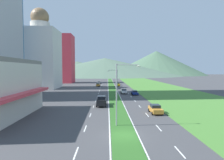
{
  "coord_description": "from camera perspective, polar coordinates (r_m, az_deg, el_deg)",
  "views": [
    {
      "loc": [
        -2.02,
        -22.67,
        8.12
      ],
      "look_at": [
        -0.45,
        42.61,
        4.52
      ],
      "focal_mm": 30.18,
      "sensor_mm": 36.0,
      "label": 1
    }
  ],
  "objects": [
    {
      "name": "lane_dash_left_2",
      "position": [
        19.95,
        -10.85,
        -20.89
      ],
      "size": [
        0.16,
        2.8,
        0.01
      ],
      "primitive_type": "cube",
      "color": "silver",
      "rests_on": "ground_plane"
    },
    {
      "name": "street_lamp_near",
      "position": [
        26.98,
        2.26,
        -2.98
      ],
      "size": [
        3.52,
        0.29,
        8.97
      ],
      "color": "#99999E",
      "rests_on": "ground_plane"
    },
    {
      "name": "hill_far_left",
      "position": [
        308.91,
        -10.54,
        3.58
      ],
      "size": [
        171.29,
        171.29,
        21.48
      ],
      "primitive_type": "cone",
      "color": "#516B56",
      "rests_on": "ground_plane"
    },
    {
      "name": "lane_dash_right_14",
      "position": [
        110.25,
        2.33,
        -1.07
      ],
      "size": [
        0.16,
        2.8,
        0.01
      ],
      "primitive_type": "cube",
      "color": "silver",
      "rests_on": "ground_plane"
    },
    {
      "name": "car_6",
      "position": [
        108.57,
        -3.93,
        -0.77
      ],
      "size": [
        1.95,
        4.1,
        1.36
      ],
      "rotation": [
        0.0,
        0.0,
        1.57
      ],
      "color": "slate",
      "rests_on": "ground_plane"
    },
    {
      "name": "lane_dash_right_2",
      "position": [
        20.96,
        19.83,
        -19.8
      ],
      "size": [
        0.16,
        2.8,
        0.01
      ],
      "primitive_type": "cube",
      "color": "silver",
      "rests_on": "ground_plane"
    },
    {
      "name": "lane_dash_left_8",
      "position": [
        64.43,
        -4.12,
        -4.09
      ],
      "size": [
        0.16,
        2.8,
        0.01
      ],
      "primitive_type": "cube",
      "color": "silver",
      "rests_on": "ground_plane"
    },
    {
      "name": "edge_line_median_left",
      "position": [
        83.07,
        -1.18,
        -2.45
      ],
      "size": [
        0.16,
        240.0,
        0.01
      ],
      "primitive_type": "cube",
      "color": "silver",
      "rests_on": "ground_plane"
    },
    {
      "name": "midrise_colored",
      "position": [
        120.46,
        -14.67,
        6.16
      ],
      "size": [
        12.76,
        12.76,
        29.33
      ],
      "primitive_type": "cube",
      "color": "#D83847",
      "rests_on": "ground_plane"
    },
    {
      "name": "lane_dash_right_7",
      "position": [
        57.22,
        5.81,
        -5.01
      ],
      "size": [
        0.16,
        2.8,
        0.01
      ],
      "primitive_type": "cube",
      "color": "silver",
      "rests_on": "ground_plane"
    },
    {
      "name": "lane_dash_right_10",
      "position": [
        79.87,
        3.75,
        -2.68
      ],
      "size": [
        0.16,
        2.8,
        0.01
      ],
      "primitive_type": "cube",
      "color": "silver",
      "rests_on": "ground_plane"
    },
    {
      "name": "lane_dash_right_6",
      "position": [
        49.74,
        6.92,
        -6.26
      ],
      "size": [
        0.16,
        2.8,
        0.01
      ],
      "primitive_type": "cube",
      "color": "silver",
      "rests_on": "ground_plane"
    },
    {
      "name": "pickup_truck_0",
      "position": [
        42.95,
        -3.21,
        -6.41
      ],
      "size": [
        2.18,
        5.4,
        2.0
      ],
      "rotation": [
        0.0,
        0.0,
        1.57
      ],
      "color": "black",
      "rests_on": "ground_plane"
    },
    {
      "name": "lane_dash_right_4",
      "position": [
        34.97,
        10.59,
        -10.31
      ],
      "size": [
        0.16,
        2.8,
        0.01
      ],
      "primitive_type": "cube",
      "color": "silver",
      "rests_on": "ground_plane"
    },
    {
      "name": "lane_dash_right_3",
      "position": [
        27.79,
        13.95,
        -13.91
      ],
      "size": [
        0.16,
        2.8,
        0.01
      ],
      "primitive_type": "cube",
      "color": "silver",
      "rests_on": "ground_plane"
    },
    {
      "name": "hill_far_center",
      "position": [
        280.58,
        -2.19,
        4.08
      ],
      "size": [
        224.68,
        224.68,
        25.38
      ],
      "primitive_type": "cone",
      "color": "#516B56",
      "rests_on": "ground_plane"
    },
    {
      "name": "lane_dash_left_10",
      "position": [
        79.61,
        -3.59,
        -2.7
      ],
      "size": [
        0.16,
        2.8,
        0.01
      ],
      "primitive_type": "cube",
      "color": "silver",
      "rests_on": "ground_plane"
    },
    {
      "name": "lane_dash_left_12",
      "position": [
        94.83,
        -3.23,
        -1.76
      ],
      "size": [
        0.16,
        2.8,
        0.01
      ],
      "primitive_type": "cube",
      "color": "silver",
      "rests_on": "ground_plane"
    },
    {
      "name": "car_2",
      "position": [
        61.47,
        6.85,
        -3.77
      ],
      "size": [
        1.98,
        4.74,
        1.42
      ],
      "rotation": [
        0.0,
        0.0,
        -1.57
      ],
      "color": "navy",
      "rests_on": "ground_plane"
    },
    {
      "name": "lane_dash_left_9",
      "position": [
        72.01,
        -3.83,
        -3.32
      ],
      "size": [
        0.16,
        2.8,
        0.01
      ],
      "primitive_type": "cube",
      "color": "silver",
      "rests_on": "ground_plane"
    },
    {
      "name": "lane_dash_left_13",
      "position": [
        102.44,
        -3.1,
        -1.4
      ],
      "size": [
        0.16,
        2.8,
        0.01
      ],
      "primitive_type": "cube",
      "color": "silver",
      "rests_on": "ground_plane"
    },
    {
      "name": "lane_dash_left_7",
      "position": [
        56.86,
        -4.48,
        -5.06
      ],
      "size": [
        0.16,
        2.8,
        0.01
      ],
      "primitive_type": "cube",
      "color": "silver",
      "rests_on": "ground_plane"
    },
    {
      "name": "lane_dash_right_11",
      "position": [
        87.45,
        3.3,
        -2.18
      ],
      "size": [
        0.16,
        2.8,
        0.01
      ],
      "primitive_type": "cube",
      "color": "silver",
      "rests_on": "ground_plane"
    },
    {
      "name": "lane_dash_left_11",
      "position": [
        87.21,
        -3.4,
        -2.19
      ],
      "size": [
        0.16,
        2.8,
        0.01
      ],
      "primitive_type": "cube",
      "color": "silver",
      "rests_on": "ground_plane"
    },
    {
      "name": "car_3",
      "position": [
        93.41,
        1.81,
        -1.34
      ],
      "size": [
        1.95,
        4.13,
        1.6
      ],
      "rotation": [
        0.0,
        0.0,
        -1.57
      ],
      "color": "yellow",
      "rests_on": "ground_plane"
    },
    {
      "name": "edge_line_median_right",
      "position": [
        83.15,
        1.23,
        -2.45
      ],
      "size": [
        0.16,
        240.0,
        0.01
      ],
      "primitive_type": "cube",
      "color": "silver",
      "rests_on": "ground_plane"
    },
    {
      "name": "car_4",
      "position": [
        36.31,
        13.02,
        -8.54
      ],
      "size": [
        2.0,
        4.43,
        1.6
      ],
      "rotation": [
        0.0,
        0.0,
        -1.57
      ],
      "color": "#C6842D",
      "rests_on": "ground_plane"
    },
    {
      "name": "car_5",
      "position": [
        92.16,
        -4.25,
        -1.42
      ],
      "size": [
        1.88,
        4.62,
        1.54
      ],
      "rotation": [
        0.0,
        0.0,
        1.57
      ],
      "color": "#C6842D",
      "rests_on": "ground_plane"
    },
    {
      "name": "lane_dash_left_6",
      "position": [
        49.32,
        -4.97,
        -6.33
      ],
      "size": [
        0.16,
        2.8,
        0.01
      ],
      "primitive_type": "cube",
      "color": "silver",
      "rests_on": "ground_plane"
    },
    {
      "name": "car_0",
      "position": [
        64.28,
        3.64,
        -3.4
      ],
      "size": [
        1.94,
        4.34,
        1.54
      ],
      "rotation": [
        0.0,
        0.0,
        -1.57
      ],
      "color": "silver",
      "rests_on": "ground_plane"
    },
    {
      "name": "lane_dash_right_13",
      "position": [
        102.64,
        2.61,
        -1.39
      ],
      "size": [
        0.16,
        2.8,
        0.01
      ],
      "primitive_type": "cube",
      "color": "silver",
      "rests_on": "ground_plane"
    },
    {
      "name": "lane_dash_left_5",
      "position": [
        41.81,
        -5.63,
        -8.05
      ],
      "size": [
        0.16,
        2.8,
        0.01
      ],
      "primitive_type": "cube",
      "color": "silver",
      "rests_on": "ground_plane"
    },
    {
      "name": "domed_building",
      "position": [
        88.33,
        -20.8,
        7.06
      ],
      "size": [
        14.97,
        14.97,
        34.66
      ],
      "color": "silver",
      "rests_on": "ground_plane"
    },
    {
      "name": "grass_verge_right",
      "position": [
        86.09,
        13.87,
        -2.33
      ],
      "size": [
        24.0,
        240.0,
        0.06
      ],
      "primitive_type": "cube",
      "color": "#477F33",
      "rests_on": "ground_plane"
    },
    {
      "name": "lane_dash_left_4",
      "position": [
        34.37,
        -6.59,
        -10.52
      ],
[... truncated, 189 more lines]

